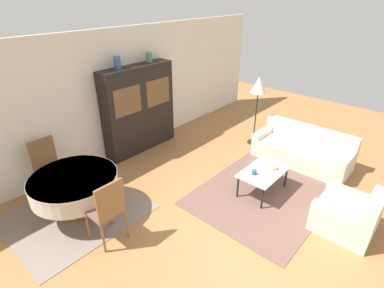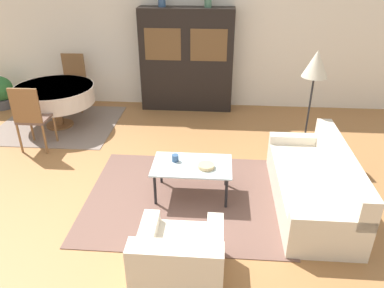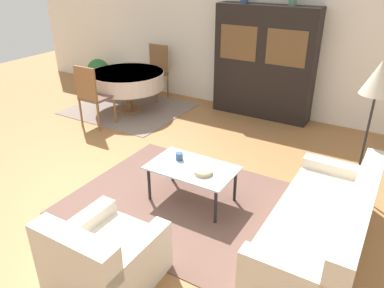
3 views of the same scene
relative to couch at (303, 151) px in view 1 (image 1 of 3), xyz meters
The scene contains 16 objects.
ground_plane 2.55m from the couch, behind, with size 14.00×14.00×0.00m, color #9E6B3D.
wall_back 4.33m from the couch, 126.95° to the left, with size 10.00×0.06×2.70m.
area_rug 1.62m from the couch, behind, with size 2.55×2.09×0.01m.
dining_rug 4.65m from the couch, 153.11° to the left, with size 2.08×1.83×0.01m.
couch is the anchor object (origin of this frame).
armchair 2.08m from the couch, 137.63° to the right, with size 0.80×0.85×0.73m.
coffee_table 1.54m from the couch, behind, with size 1.00×0.61×0.45m.
display_cabinet 3.69m from the couch, 120.94° to the left, with size 1.76×0.39×1.94m.
dining_table 4.59m from the couch, 153.40° to the left, with size 1.37×1.37×0.74m.
dining_chair_near 4.27m from the couch, 164.44° to the left, with size 0.44×0.44×1.06m.
dining_chair_far 5.07m from the couch, 144.13° to the left, with size 0.44×0.44×1.06m.
floor_lamp 1.69m from the couch, 85.22° to the left, with size 0.36×0.36×1.65m.
cup 1.77m from the couch, behind, with size 0.09×0.09×0.09m.
bowl 1.37m from the couch, behind, with size 0.21×0.21×0.05m.
vase_tall 4.27m from the couch, 126.54° to the left, with size 0.13×0.13×0.27m.
vase_short 3.88m from the couch, 115.39° to the left, with size 0.13×0.13×0.23m.
Camera 1 is at (-3.28, -1.68, 3.36)m, focal length 28.00 mm.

